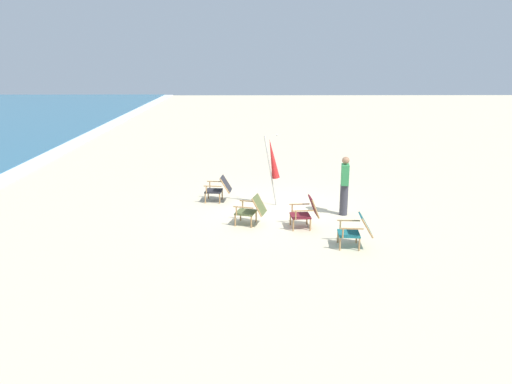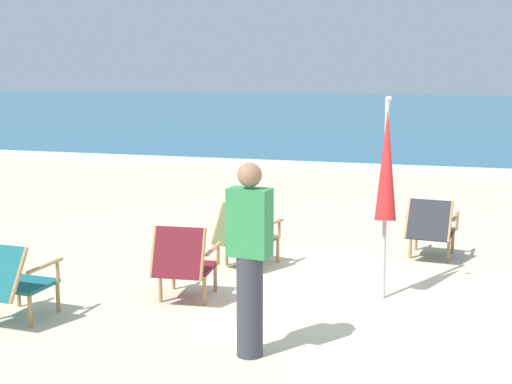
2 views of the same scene
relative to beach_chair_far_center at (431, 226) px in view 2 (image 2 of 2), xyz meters
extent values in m
plane|color=beige|center=(-0.80, -1.75, -0.42)|extent=(80.00, 80.00, 0.00)
cube|color=#2D6684|center=(-0.80, 28.19, -0.37)|extent=(80.00, 40.00, 0.10)
cube|color=white|center=(-0.80, 7.89, -0.39)|extent=(80.00, 1.10, 0.06)
cube|color=#28282D|center=(0.02, 0.17, -0.10)|extent=(0.57, 0.53, 0.04)
cube|color=#28282D|center=(-0.02, -0.20, 0.12)|extent=(0.52, 0.35, 0.46)
cylinder|color=#AD7F4C|center=(-0.19, 0.41, -0.26)|extent=(0.04, 0.04, 0.32)
cylinder|color=#AD7F4C|center=(0.27, 0.36, -0.26)|extent=(0.04, 0.04, 0.32)
cylinder|color=#AD7F4C|center=(-0.24, -0.02, -0.26)|extent=(0.04, 0.04, 0.32)
cylinder|color=#AD7F4C|center=(0.23, -0.07, -0.26)|extent=(0.04, 0.04, 0.32)
cube|color=#AD7F4C|center=(-0.26, 0.18, 0.12)|extent=(0.09, 0.53, 0.02)
cylinder|color=#AD7F4C|center=(-0.24, 0.37, 0.01)|extent=(0.04, 0.04, 0.22)
cube|color=#AD7F4C|center=(0.29, 0.12, 0.12)|extent=(0.09, 0.53, 0.02)
cylinder|color=#AD7F4C|center=(0.31, 0.31, 0.01)|extent=(0.04, 0.04, 0.22)
cylinder|color=#AD7F4C|center=(-0.27, -0.18, 0.12)|extent=(0.07, 0.31, 0.46)
cylinder|color=#AD7F4C|center=(0.23, -0.23, 0.12)|extent=(0.07, 0.31, 0.46)
cube|color=#515B33|center=(-2.08, -0.81, -0.10)|extent=(0.63, 0.60, 0.04)
cube|color=#515B33|center=(-2.18, -1.16, 0.13)|extent=(0.55, 0.41, 0.47)
cylinder|color=#AD7F4C|center=(-2.24, -0.54, -0.26)|extent=(0.04, 0.04, 0.32)
cylinder|color=#AD7F4C|center=(-1.79, -0.67, -0.26)|extent=(0.04, 0.04, 0.32)
cylinder|color=#AD7F4C|center=(-2.36, -0.96, -0.26)|extent=(0.04, 0.04, 0.32)
cylinder|color=#AD7F4C|center=(-1.91, -1.08, -0.26)|extent=(0.04, 0.04, 0.32)
cube|color=#AD7F4C|center=(-2.35, -0.76, 0.12)|extent=(0.18, 0.52, 0.02)
cylinder|color=#AD7F4C|center=(-2.30, -0.57, 0.01)|extent=(0.04, 0.04, 0.22)
cube|color=#AD7F4C|center=(-1.81, -0.91, 0.12)|extent=(0.18, 0.52, 0.02)
cylinder|color=#AD7F4C|center=(-1.76, -0.73, 0.01)|extent=(0.04, 0.04, 0.22)
cylinder|color=#AD7F4C|center=(-2.42, -1.10, 0.13)|extent=(0.12, 0.29, 0.47)
cylinder|color=#AD7F4C|center=(-1.93, -1.23, 0.13)|extent=(0.12, 0.29, 0.47)
cube|color=#196066|center=(-3.68, -3.19, -0.10)|extent=(0.55, 0.51, 0.04)
cylinder|color=#AD7F4C|center=(-3.90, -2.95, -0.26)|extent=(0.04, 0.04, 0.32)
cylinder|color=#AD7F4C|center=(-3.44, -2.99, -0.26)|extent=(0.04, 0.04, 0.32)
cylinder|color=#AD7F4C|center=(-3.47, -3.42, -0.26)|extent=(0.04, 0.04, 0.32)
cylinder|color=#AD7F4C|center=(-3.95, -3.00, 0.01)|extent=(0.04, 0.04, 0.22)
cube|color=#AD7F4C|center=(-3.41, -3.23, 0.12)|extent=(0.07, 0.53, 0.02)
cylinder|color=#AD7F4C|center=(-3.39, -3.04, 0.01)|extent=(0.04, 0.04, 0.22)
cylinder|color=#AD7F4C|center=(-3.46, -3.58, 0.12)|extent=(0.06, 0.30, 0.47)
cube|color=maroon|center=(-2.37, -2.20, -0.10)|extent=(0.56, 0.52, 0.04)
cube|color=maroon|center=(-2.35, -2.54, 0.14)|extent=(0.51, 0.26, 0.50)
cylinder|color=#AD7F4C|center=(-2.62, -2.01, -0.26)|extent=(0.04, 0.04, 0.32)
cylinder|color=#AD7F4C|center=(-2.15, -1.97, -0.26)|extent=(0.04, 0.04, 0.32)
cylinder|color=#AD7F4C|center=(-2.59, -2.44, -0.26)|extent=(0.04, 0.04, 0.32)
cylinder|color=#AD7F4C|center=(-2.12, -2.40, -0.26)|extent=(0.04, 0.04, 0.32)
cube|color=#AD7F4C|center=(-2.65, -2.24, 0.12)|extent=(0.08, 0.53, 0.02)
cylinder|color=#AD7F4C|center=(-2.66, -2.06, 0.01)|extent=(0.04, 0.04, 0.22)
cube|color=#AD7F4C|center=(-2.09, -2.20, 0.12)|extent=(0.08, 0.53, 0.02)
cylinder|color=#AD7F4C|center=(-2.10, -2.01, 0.01)|extent=(0.04, 0.04, 0.22)
cylinder|color=#AD7F4C|center=(-2.60, -2.56, 0.14)|extent=(0.06, 0.23, 0.50)
cylinder|color=#AD7F4C|center=(-2.09, -2.52, 0.14)|extent=(0.06, 0.23, 0.50)
cylinder|color=#B7B2A8|center=(-0.43, -1.51, 0.61)|extent=(0.10, 0.41, 2.08)
cone|color=red|center=(-0.42, -1.57, 0.98)|extent=(0.28, 0.44, 1.18)
sphere|color=#B7B2A8|center=(-0.40, -1.69, 1.65)|extent=(0.06, 0.06, 0.06)
cylinder|color=#383842|center=(-1.32, -3.49, 0.01)|extent=(0.22, 0.22, 0.86)
cube|color=#338C4C|center=(-1.32, -3.49, 0.72)|extent=(0.36, 0.24, 0.56)
sphere|color=#9E7051|center=(-1.32, -3.49, 1.11)|extent=(0.20, 0.20, 0.20)
camera|label=1|loc=(-14.39, -0.96, 3.88)|focal=35.00mm
camera|label=2|loc=(0.26, -8.90, 1.98)|focal=50.00mm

